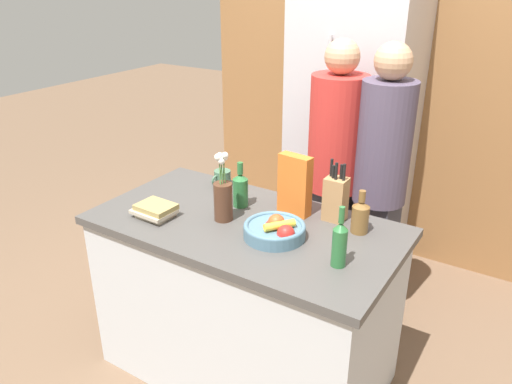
# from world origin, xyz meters

# --- Properties ---
(ground_plane) EXTENTS (14.00, 14.00, 0.00)m
(ground_plane) POSITION_xyz_m (0.00, 0.00, 0.00)
(ground_plane) COLOR brown
(kitchen_island) EXTENTS (1.45, 0.78, 0.89)m
(kitchen_island) POSITION_xyz_m (0.00, 0.00, 0.44)
(kitchen_island) COLOR silver
(kitchen_island) RESTS_ON ground_plane
(back_wall_wood) EXTENTS (2.65, 0.12, 2.60)m
(back_wall_wood) POSITION_xyz_m (0.00, 1.72, 1.30)
(back_wall_wood) COLOR olive
(back_wall_wood) RESTS_ON ground_plane
(refrigerator) EXTENTS (0.75, 0.62, 1.97)m
(refrigerator) POSITION_xyz_m (-0.03, 1.36, 0.99)
(refrigerator) COLOR #B7B7BC
(refrigerator) RESTS_ON ground_plane
(fruit_bowl) EXTENTS (0.28, 0.28, 0.11)m
(fruit_bowl) POSITION_xyz_m (0.19, -0.05, 0.93)
(fruit_bowl) COLOR slate
(fruit_bowl) RESTS_ON kitchen_island
(knife_block) EXTENTS (0.10, 0.09, 0.30)m
(knife_block) POSITION_xyz_m (0.34, 0.25, 1.00)
(knife_block) COLOR #A87A4C
(knife_block) RESTS_ON kitchen_island
(flower_vase) EXTENTS (0.09, 0.09, 0.34)m
(flower_vase) POSITION_xyz_m (-0.10, -0.03, 1.00)
(flower_vase) COLOR #4C2D1E
(flower_vase) RESTS_ON kitchen_island
(cereal_box) EXTENTS (0.17, 0.08, 0.30)m
(cereal_box) POSITION_xyz_m (0.15, 0.21, 1.03)
(cereal_box) COLOR orange
(cereal_box) RESTS_ON kitchen_island
(coffee_mug) EXTENTS (0.09, 0.13, 0.09)m
(coffee_mug) POSITION_xyz_m (-0.35, 0.30, 0.93)
(coffee_mug) COLOR #42664C
(coffee_mug) RESTS_ON kitchen_island
(book_stack) EXTENTS (0.20, 0.16, 0.06)m
(book_stack) POSITION_xyz_m (-0.40, -0.18, 0.92)
(book_stack) COLOR #B7A88E
(book_stack) RESTS_ON kitchen_island
(bottle_oil) EXTENTS (0.08, 0.08, 0.23)m
(bottle_oil) POSITION_xyz_m (-0.12, 0.14, 0.98)
(bottle_oil) COLOR #286633
(bottle_oil) RESTS_ON kitchen_island
(bottle_vinegar) EXTENTS (0.06, 0.06, 0.26)m
(bottle_vinegar) POSITION_xyz_m (0.52, -0.11, 0.99)
(bottle_vinegar) COLOR #286633
(bottle_vinegar) RESTS_ON kitchen_island
(bottle_wine) EXTENTS (0.08, 0.08, 0.20)m
(bottle_wine) POSITION_xyz_m (0.49, 0.20, 0.97)
(bottle_wine) COLOR brown
(bottle_wine) RESTS_ON kitchen_island
(person_at_sink) EXTENTS (0.32, 0.32, 1.65)m
(person_at_sink) POSITION_xyz_m (0.09, 0.81, 0.93)
(person_at_sink) COLOR #383842
(person_at_sink) RESTS_ON ground_plane
(person_in_blue) EXTENTS (0.29, 0.29, 1.66)m
(person_in_blue) POSITION_xyz_m (0.38, 0.76, 0.94)
(person_in_blue) COLOR #383842
(person_in_blue) RESTS_ON ground_plane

